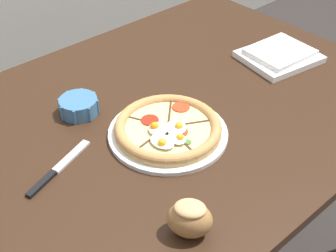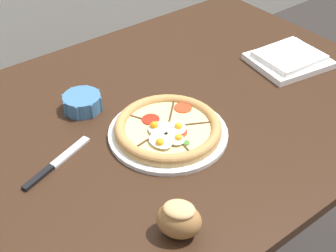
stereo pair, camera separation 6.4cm
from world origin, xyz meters
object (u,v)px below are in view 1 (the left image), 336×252
Objects in this scene: dining_table at (146,145)px; bread_piece_near at (190,218)px; knife_main at (58,168)px; napkin_folded at (279,55)px; pizza at (168,129)px; ramekin_bowl at (79,106)px.

bread_piece_near reaches higher than dining_table.
dining_table is 0.42m from bread_piece_near.
bread_piece_near is at bearing -92.97° from knife_main.
napkin_folded is (0.53, -0.04, 0.10)m from dining_table.
dining_table is 0.14m from pizza.
dining_table is at bearing -17.33° from knife_main.
bread_piece_near is 0.36m from knife_main.
pizza reaches higher than ramekin_bowl.
dining_table is 7.29× the size of knife_main.
bread_piece_near is (-0.17, -0.35, 0.13)m from dining_table.
napkin_folded is (0.64, -0.19, -0.01)m from ramekin_bowl.
bread_piece_near is 0.55× the size of knife_main.
dining_table is 4.96× the size of pizza.
dining_table is at bearing 63.66° from bread_piece_near.
ramekin_bowl is 0.51m from bread_piece_near.
pizza reaches higher than knife_main.
dining_table is 0.29m from knife_main.
bread_piece_near is at bearing -116.34° from dining_table.
napkin_folded is at bearing -4.16° from dining_table.
napkin_folded is 1.22× the size of knife_main.
dining_table is 13.16× the size of bread_piece_near.
knife_main is (-0.81, 0.03, -0.01)m from napkin_folded.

